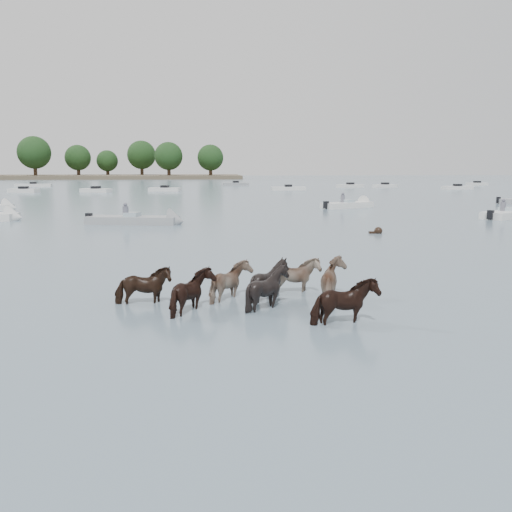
{
  "coord_description": "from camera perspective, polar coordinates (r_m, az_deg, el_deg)",
  "views": [
    {
      "loc": [
        -0.4,
        -13.35,
        3.51
      ],
      "look_at": [
        0.95,
        0.89,
        1.1
      ],
      "focal_mm": 37.32,
      "sensor_mm": 36.0,
      "label": 1
    }
  ],
  "objects": [
    {
      "name": "ground",
      "position": [
        13.81,
        -3.59,
        -5.18
      ],
      "size": [
        400.0,
        400.0,
        0.0
      ],
      "primitive_type": "plane",
      "color": "slate",
      "rests_on": "ground"
    },
    {
      "name": "pony_herd",
      "position": [
        13.67,
        0.78,
        -3.51
      ],
      "size": [
        6.51,
        4.04,
        1.34
      ],
      "color": "black",
      "rests_on": "ground"
    },
    {
      "name": "swimming_pony",
      "position": [
        29.04,
        12.88,
        2.58
      ],
      "size": [
        0.72,
        0.44,
        0.44
      ],
      "color": "black",
      "rests_on": "ground"
    },
    {
      "name": "motorboat_b",
      "position": [
        33.6,
        -11.8,
        3.75
      ],
      "size": [
        6.28,
        2.74,
        1.92
      ],
      "rotation": [
        0.0,
        0.0,
        -0.19
      ],
      "color": "gray",
      "rests_on": "ground"
    },
    {
      "name": "motorboat_c",
      "position": [
        47.17,
        10.41,
        5.42
      ],
      "size": [
        5.35,
        3.85,
        1.92
      ],
      "rotation": [
        0.0,
        0.0,
        0.49
      ],
      "color": "silver",
      "rests_on": "ground"
    },
    {
      "name": "distant_flotilla",
      "position": [
        88.81,
        -6.1,
        7.41
      ],
      "size": [
        104.36,
        28.31,
        0.93
      ],
      "color": "gray",
      "rests_on": "ground"
    }
  ]
}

